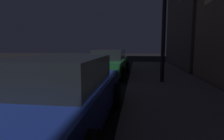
% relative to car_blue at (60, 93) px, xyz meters
% --- Properties ---
extents(car_blue, '(2.11, 4.55, 1.43)m').
position_rel_car_blue_xyz_m(car_blue, '(0.00, 0.00, 0.00)').
color(car_blue, navy).
rests_on(car_blue, ground).
extents(car_green, '(2.04, 4.61, 1.43)m').
position_rel_car_blue_xyz_m(car_green, '(0.00, 6.71, -0.01)').
color(car_green, '#19592D').
rests_on(car_green, ground).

